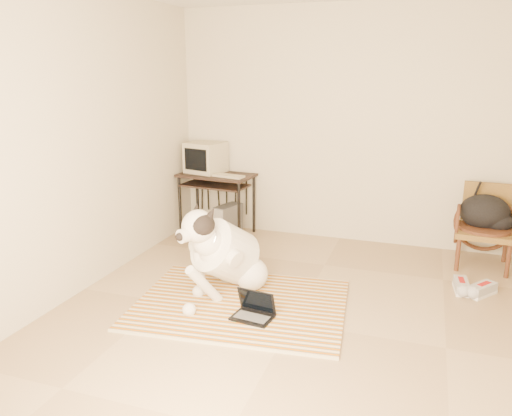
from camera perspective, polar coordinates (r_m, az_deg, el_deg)
The scene contains 15 objects.
floor at distance 4.15m, azimuth 4.12°, elevation -12.96°, with size 4.50×4.50×0.00m, color #9E8461.
wall_back at distance 5.89m, azimuth 10.15°, elevation 9.14°, with size 4.50×4.50×0.00m, color #C1B69E.
wall_front at distance 1.69m, azimuth -15.28°, elevation -6.55°, with size 4.50×4.50×0.00m, color #C1B69E.
wall_left at distance 4.62m, azimuth -20.40°, elevation 6.76°, with size 4.50×4.50×0.00m, color #C1B69E.
rug at distance 4.42m, azimuth -1.77°, elevation -10.90°, with size 1.92×1.55×0.02m.
dog at distance 4.54m, azimuth -3.55°, elevation -5.32°, with size 0.69×1.24×0.91m.
laptop at distance 4.16m, azimuth -0.22°, elevation -11.64°, with size 0.35×0.27×0.23m.
computer_desk at distance 6.14m, azimuth -4.58°, elevation 2.90°, with size 0.94×0.58×0.75m.
crt_monitor at distance 6.23m, azimuth -5.78°, elevation 5.78°, with size 0.50×0.48×0.37m.
desk_keyboard at distance 5.95m, azimuth -3.15°, elevation 3.68°, with size 0.38×0.14×0.03m, color tan.
pc_tower at distance 6.20m, azimuth -3.23°, elevation -1.33°, with size 0.27×0.42×0.37m.
rattan_chair at distance 5.66m, azimuth 24.70°, elevation -1.89°, with size 0.59×0.57×0.84m.
backpack at distance 5.64m, azimuth 24.87°, elevation -0.57°, with size 0.52×0.41×0.36m.
sneaker_left at distance 5.04m, azimuth 22.41°, elevation -8.27°, with size 0.14×0.31×0.10m.
sneaker_right at distance 5.02m, azimuth 24.43°, elevation -8.53°, with size 0.28×0.32×0.11m.
Camera 1 is at (0.91, -3.54, 1.97)m, focal length 35.00 mm.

